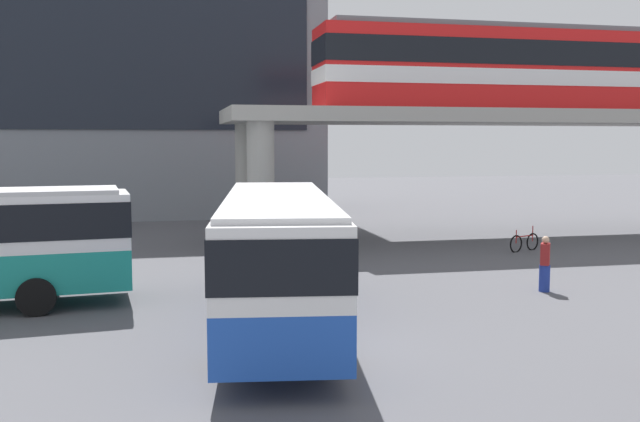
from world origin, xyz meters
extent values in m
plane|color=#515156|center=(0.00, 10.00, 0.00)|extent=(120.00, 120.00, 0.00)
cube|color=slate|center=(-6.73, 31.67, 9.53)|extent=(25.42, 11.02, 19.07)
cube|color=black|center=(-6.73, 26.11, 10.49)|extent=(22.88, 0.10, 10.68)
cube|color=#9E9B93|center=(13.62, 15.92, 5.60)|extent=(28.98, 6.42, 0.60)
cylinder|color=#9E9B93|center=(0.33, 13.51, 2.65)|extent=(1.10, 1.10, 5.30)
cylinder|color=#9E9B93|center=(0.33, 18.33, 2.65)|extent=(1.10, 1.10, 5.30)
cube|color=red|center=(15.16, 15.92, 7.70)|extent=(23.87, 2.90, 3.60)
cube|color=silver|center=(15.16, 15.92, 7.34)|extent=(23.93, 2.96, 0.70)
cube|color=black|center=(15.16, 15.92, 8.42)|extent=(23.93, 2.96, 1.10)
cube|color=slate|center=(15.16, 15.92, 9.62)|extent=(22.91, 2.61, 0.24)
cube|color=#1E4CB2|center=(-0.76, 2.30, 1.05)|extent=(3.99, 11.24, 1.10)
cube|color=silver|center=(-0.76, 2.30, 2.35)|extent=(3.99, 11.24, 1.50)
cube|color=black|center=(-0.76, 2.30, 2.43)|extent=(4.04, 11.28, 0.96)
cube|color=silver|center=(-0.76, 2.30, 3.16)|extent=(3.79, 10.68, 0.12)
cylinder|color=black|center=(-1.51, 5.96, 0.50)|extent=(0.42, 1.03, 1.00)
cylinder|color=black|center=(0.97, 5.62, 0.50)|extent=(0.42, 1.03, 1.00)
cylinder|color=black|center=(-2.42, -0.57, 0.50)|extent=(0.42, 1.03, 1.00)
cylinder|color=black|center=(0.06, -0.92, 0.50)|extent=(0.42, 1.03, 1.00)
cylinder|color=black|center=(-6.71, 4.57, 0.50)|extent=(1.02, 0.38, 1.00)
cylinder|color=black|center=(-6.97, 7.06, 0.50)|extent=(1.02, 0.38, 1.00)
torus|color=black|center=(11.49, 12.03, 0.34)|extent=(0.70, 0.35, 0.74)
torus|color=black|center=(10.53, 11.62, 0.34)|extent=(0.70, 0.35, 0.74)
cylinder|color=#B21E1E|center=(11.01, 11.82, 0.62)|extent=(0.98, 0.46, 0.05)
cylinder|color=#B21E1E|center=(10.53, 11.62, 0.64)|extent=(0.04, 0.04, 0.55)
cylinder|color=#B21E1E|center=(11.49, 12.03, 0.69)|extent=(0.04, 0.04, 0.65)
cylinder|color=navy|center=(7.71, 4.50, 0.41)|extent=(0.32, 0.32, 0.82)
cube|color=maroon|center=(7.71, 4.50, 1.14)|extent=(0.44, 0.48, 0.65)
sphere|color=tan|center=(7.71, 4.50, 1.57)|extent=(0.22, 0.22, 0.22)
camera|label=1|loc=(-3.35, -14.54, 4.52)|focal=39.70mm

